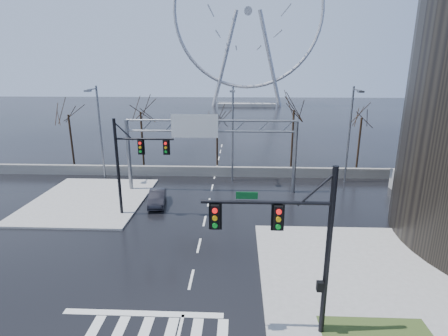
# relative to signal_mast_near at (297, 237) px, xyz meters

# --- Properties ---
(ground) EXTENTS (260.00, 260.00, 0.00)m
(ground) POSITION_rel_signal_mast_near_xyz_m (-5.14, 4.04, -4.87)
(ground) COLOR black
(ground) RESTS_ON ground
(sidewalk_right_ext) EXTENTS (12.00, 10.00, 0.15)m
(sidewalk_right_ext) POSITION_rel_signal_mast_near_xyz_m (4.86, 6.04, -4.80)
(sidewalk_right_ext) COLOR gray
(sidewalk_right_ext) RESTS_ON ground
(sidewalk_far) EXTENTS (10.00, 12.00, 0.15)m
(sidewalk_far) POSITION_rel_signal_mast_near_xyz_m (-16.14, 16.04, -4.80)
(sidewalk_far) COLOR gray
(sidewalk_far) RESTS_ON ground
(barrier_wall) EXTENTS (52.00, 0.50, 1.10)m
(barrier_wall) POSITION_rel_signal_mast_near_xyz_m (-5.14, 24.04, -4.32)
(barrier_wall) COLOR slate
(barrier_wall) RESTS_ON ground
(signal_mast_near) EXTENTS (5.52, 0.41, 8.00)m
(signal_mast_near) POSITION_rel_signal_mast_near_xyz_m (0.00, 0.00, 0.00)
(signal_mast_near) COLOR black
(signal_mast_near) RESTS_ON ground
(signal_mast_far) EXTENTS (4.72, 0.41, 8.00)m
(signal_mast_far) POSITION_rel_signal_mast_near_xyz_m (-11.01, 13.00, -0.04)
(signal_mast_far) COLOR black
(signal_mast_far) RESTS_ON ground
(sign_gantry) EXTENTS (16.36, 0.40, 7.60)m
(sign_gantry) POSITION_rel_signal_mast_near_xyz_m (-5.52, 19.00, 0.31)
(sign_gantry) COLOR slate
(sign_gantry) RESTS_ON ground
(streetlight_left) EXTENTS (0.50, 2.55, 10.00)m
(streetlight_left) POSITION_rel_signal_mast_near_xyz_m (-17.14, 22.20, 1.01)
(streetlight_left) COLOR slate
(streetlight_left) RESTS_ON ground
(streetlight_mid) EXTENTS (0.50, 2.55, 10.00)m
(streetlight_mid) POSITION_rel_signal_mast_near_xyz_m (-3.14, 22.20, 1.01)
(streetlight_mid) COLOR slate
(streetlight_mid) RESTS_ON ground
(streetlight_right) EXTENTS (0.50, 2.55, 10.00)m
(streetlight_right) POSITION_rel_signal_mast_near_xyz_m (8.86, 22.20, 1.01)
(streetlight_right) COLOR slate
(streetlight_right) RESTS_ON ground
(tree_far_left) EXTENTS (3.50, 3.50, 7.00)m
(tree_far_left) POSITION_rel_signal_mast_near_xyz_m (-23.14, 28.04, 0.70)
(tree_far_left) COLOR black
(tree_far_left) RESTS_ON ground
(tree_left) EXTENTS (3.75, 3.75, 7.50)m
(tree_left) POSITION_rel_signal_mast_near_xyz_m (-14.14, 27.54, 1.10)
(tree_left) COLOR black
(tree_left) RESTS_ON ground
(tree_center) EXTENTS (3.25, 3.25, 6.50)m
(tree_center) POSITION_rel_signal_mast_near_xyz_m (-5.14, 28.54, 0.30)
(tree_center) COLOR black
(tree_center) RESTS_ON ground
(tree_right) EXTENTS (3.90, 3.90, 7.80)m
(tree_right) POSITION_rel_signal_mast_near_xyz_m (3.86, 27.54, 1.34)
(tree_right) COLOR black
(tree_right) RESTS_ON ground
(tree_far_right) EXTENTS (3.40, 3.40, 6.80)m
(tree_far_right) POSITION_rel_signal_mast_near_xyz_m (11.86, 28.04, 0.54)
(tree_far_right) COLOR black
(tree_far_right) RESTS_ON ground
(ferris_wheel) EXTENTS (45.00, 6.00, 50.91)m
(ferris_wheel) POSITION_rel_signal_mast_near_xyz_m (-0.14, 99.04, 21.26)
(ferris_wheel) COLOR gray
(ferris_wheel) RESTS_ON ground
(car) EXTENTS (1.91, 4.09, 1.30)m
(car) POSITION_rel_signal_mast_near_xyz_m (-9.68, 15.33, -4.22)
(car) COLOR black
(car) RESTS_ON ground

